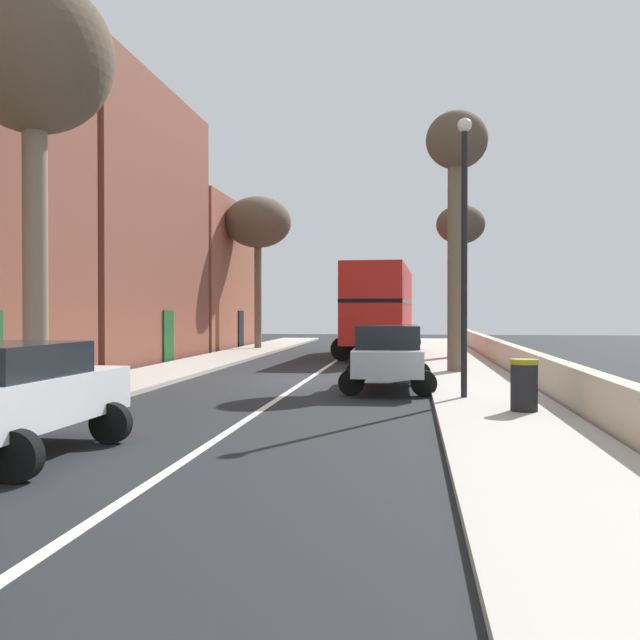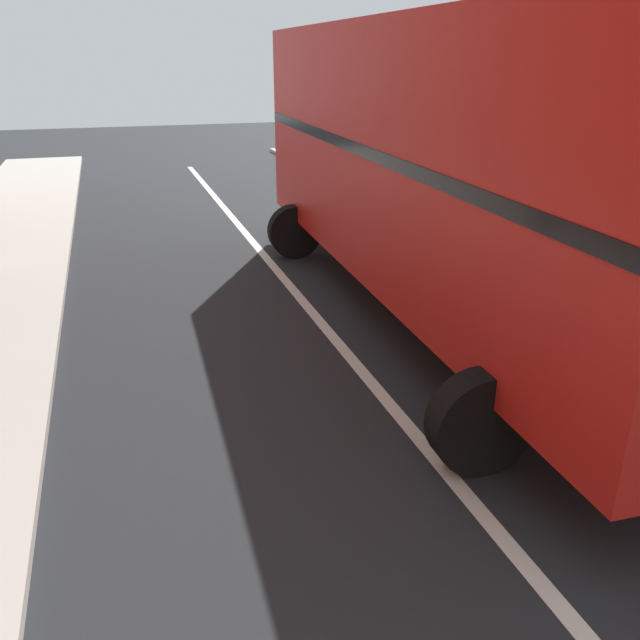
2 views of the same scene
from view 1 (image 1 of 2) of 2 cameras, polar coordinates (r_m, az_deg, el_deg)
ground_plane at (r=21.24m, az=-1.06°, el=-4.88°), size 84.00×84.00×0.00m
road_centre_line at (r=21.24m, az=-1.06°, el=-4.86°), size 0.16×54.00×0.01m
sidewalk_left at (r=22.48m, az=-13.55°, el=-4.43°), size 2.60×60.00×0.12m
sidewalk_right at (r=21.08m, az=12.28°, el=-4.77°), size 2.60×60.00×0.12m
terraced_houses_left at (r=23.10m, az=-23.13°, el=8.42°), size 4.07×47.52×10.99m
boundary_wall_right at (r=21.23m, az=16.46°, el=-3.62°), size 0.36×54.00×0.95m
double_decker_bus at (r=32.65m, az=4.92°, el=1.21°), size 3.82×10.74×4.06m
parked_car_white_left_0 at (r=10.80m, az=-24.09°, el=-5.38°), size 2.56×4.13×1.63m
parked_car_silver_right_1 at (r=18.53m, az=5.51°, el=-2.72°), size 2.48×4.40×1.70m
street_tree_left_0 at (r=16.44m, az=-22.14°, el=18.65°), size 3.22×3.22×8.80m
street_tree_right_1 at (r=31.06m, az=11.32°, el=6.50°), size 2.09×2.09×6.53m
street_tree_left_2 at (r=37.90m, az=-5.06°, el=7.76°), size 3.57×3.57×8.04m
street_tree_right_3 at (r=23.82m, az=11.02°, el=11.85°), size 2.00×2.00×8.47m
lamppost_right at (r=16.33m, az=11.61°, el=6.81°), size 0.32×0.32×6.31m
litter_bin_right at (r=14.34m, az=16.21°, el=-5.07°), size 0.55×0.55×1.01m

